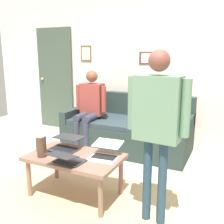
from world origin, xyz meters
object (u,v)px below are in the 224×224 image
at_px(laptop_left, 65,145).
at_px(laptop_right, 67,159).
at_px(couch, 128,131).
at_px(interior_door, 55,79).
at_px(french_press, 42,146).
at_px(person_standing, 157,117).
at_px(laptop_center, 105,153).
at_px(person_seated, 90,105).
at_px(coffee_table, 75,160).

distance_m(laptop_left, laptop_right, 0.41).
bearing_deg(couch, interior_door, -16.75).
bearing_deg(french_press, interior_door, -55.80).
height_order(couch, french_press, couch).
bearing_deg(laptop_left, person_standing, 170.12).
distance_m(laptop_left, laptop_center, 0.52).
distance_m(laptop_center, person_seated, 1.59).
relative_size(laptop_right, french_press, 1.31).
xyz_separation_m(laptop_center, laptop_right, (0.27, 0.31, -0.00)).
relative_size(interior_door, coffee_table, 2.02).
bearing_deg(person_seated, laptop_right, 112.54).
bearing_deg(laptop_center, laptop_left, -1.45).
distance_m(laptop_center, laptop_right, 0.41).
xyz_separation_m(couch, french_press, (0.27, 1.78, 0.28)).
bearing_deg(person_seated, person_standing, 136.43).
bearing_deg(laptop_center, couch, -76.98).
bearing_deg(coffee_table, person_seated, -66.13).
bearing_deg(coffee_table, person_standing, 175.52).
bearing_deg(person_standing, laptop_center, -16.90).
relative_size(interior_door, laptop_left, 5.80).
distance_m(couch, person_standing, 2.06).
bearing_deg(laptop_left, laptop_center, 178.55).
bearing_deg(person_standing, coffee_table, -4.48).
height_order(coffee_table, person_seated, person_seated).
relative_size(interior_door, french_press, 7.65).
xyz_separation_m(interior_door, french_press, (-1.59, 2.34, -0.44)).
height_order(laptop_left, person_standing, person_standing).
height_order(laptop_center, person_standing, person_standing).
xyz_separation_m(laptop_left, person_standing, (-1.13, 0.20, 0.50)).
height_order(laptop_left, laptop_right, laptop_right).
relative_size(laptop_center, laptop_right, 1.10).
relative_size(person_standing, person_seated, 1.24).
bearing_deg(laptop_right, laptop_left, -51.84).
height_order(interior_door, laptop_center, interior_door).
distance_m(interior_door, laptop_left, 2.70).
bearing_deg(laptop_right, person_standing, -171.99).
bearing_deg(person_standing, interior_door, -38.60).
xyz_separation_m(laptop_left, laptop_right, (-0.25, 0.32, -0.00)).
xyz_separation_m(interior_door, couch, (-1.86, 0.56, -0.72)).
bearing_deg(coffee_table, laptop_center, -160.66).
distance_m(person_standing, person_seated, 2.13).
bearing_deg(couch, laptop_right, 92.33).
xyz_separation_m(laptop_right, person_standing, (-0.88, -0.12, 0.50)).
xyz_separation_m(interior_door, person_seated, (-1.28, 0.79, -0.30)).
relative_size(couch, person_standing, 1.26).
bearing_deg(person_seated, french_press, 101.28).
xyz_separation_m(interior_door, laptop_center, (-2.21, 2.06, -0.51)).
relative_size(coffee_table, person_seated, 0.79).
height_order(interior_door, laptop_right, interior_door).
bearing_deg(coffee_table, french_press, 28.82).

